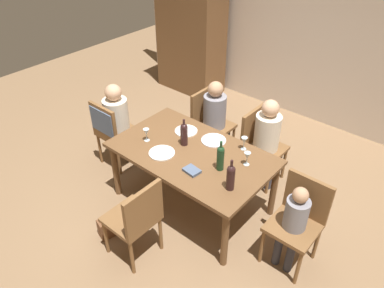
{
  "coord_description": "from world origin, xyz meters",
  "views": [
    {
      "loc": [
        2.05,
        -2.41,
        3.08
      ],
      "look_at": [
        0.0,
        0.0,
        0.84
      ],
      "focal_mm": 34.82,
      "sensor_mm": 36.0,
      "label": 1
    }
  ],
  "objects_px": {
    "dining_table": "(192,158)",
    "person_man_guest": "(269,137)",
    "chair_left_end": "(110,127)",
    "person_woman_host": "(118,119)",
    "dinner_plate_guest_left": "(162,153)",
    "wine_glass_near_right": "(244,141)",
    "chair_right_end": "(299,216)",
    "wine_glass_centre": "(247,156)",
    "person_child_small": "(294,221)",
    "chair_far_left": "(209,119)",
    "wine_bottle_dark_red": "(231,177)",
    "dinner_plate_guest_right": "(186,131)",
    "chair_near": "(137,217)",
    "handbag": "(112,225)",
    "chair_far_right": "(259,141)",
    "person_man_bearded": "(216,115)",
    "wine_glass_near_left": "(146,132)",
    "armoire_cabinet": "(191,27)",
    "dinner_plate_host": "(214,140)",
    "wine_bottle_short_olive": "(184,134)",
    "wine_bottle_tall_green": "(220,157)"
  },
  "relations": [
    {
      "from": "person_man_guest",
      "to": "chair_far_left",
      "type": "bearing_deg",
      "value": -90.0
    },
    {
      "from": "chair_right_end",
      "to": "armoire_cabinet",
      "type": "bearing_deg",
      "value": -34.4
    },
    {
      "from": "dining_table",
      "to": "person_man_guest",
      "type": "xyz_separation_m",
      "value": [
        0.41,
        0.9,
        -0.01
      ]
    },
    {
      "from": "wine_glass_near_left",
      "to": "chair_far_left",
      "type": "bearing_deg",
      "value": 87.61
    },
    {
      "from": "chair_far_right",
      "to": "wine_glass_centre",
      "type": "height_order",
      "value": "chair_far_right"
    },
    {
      "from": "chair_right_end",
      "to": "wine_bottle_dark_red",
      "type": "bearing_deg",
      "value": 26.62
    },
    {
      "from": "chair_left_end",
      "to": "person_woman_host",
      "type": "bearing_deg",
      "value": 90.0
    },
    {
      "from": "dinner_plate_guest_left",
      "to": "handbag",
      "type": "bearing_deg",
      "value": -100.91
    },
    {
      "from": "wine_glass_near_right",
      "to": "dinner_plate_guest_right",
      "type": "xyz_separation_m",
      "value": [
        -0.69,
        -0.14,
        -0.1
      ]
    },
    {
      "from": "chair_far_right",
      "to": "person_man_bearded",
      "type": "height_order",
      "value": "person_man_bearded"
    },
    {
      "from": "dining_table",
      "to": "chair_right_end",
      "type": "height_order",
      "value": "chair_right_end"
    },
    {
      "from": "wine_bottle_dark_red",
      "to": "dinner_plate_guest_right",
      "type": "height_order",
      "value": "wine_bottle_dark_red"
    },
    {
      "from": "wine_bottle_tall_green",
      "to": "dinner_plate_host",
      "type": "height_order",
      "value": "wine_bottle_tall_green"
    },
    {
      "from": "chair_far_left",
      "to": "person_man_guest",
      "type": "bearing_deg",
      "value": 90.0
    },
    {
      "from": "person_woman_host",
      "to": "person_man_guest",
      "type": "height_order",
      "value": "person_woman_host"
    },
    {
      "from": "chair_left_end",
      "to": "chair_right_end",
      "type": "distance_m",
      "value": 2.47
    },
    {
      "from": "person_man_bearded",
      "to": "dinner_plate_guest_right",
      "type": "xyz_separation_m",
      "value": [
        0.05,
        -0.64,
        0.11
      ]
    },
    {
      "from": "person_man_guest",
      "to": "handbag",
      "type": "xyz_separation_m",
      "value": [
        -0.76,
        -1.79,
        -0.54
      ]
    },
    {
      "from": "wine_bottle_dark_red",
      "to": "chair_far_left",
      "type": "bearing_deg",
      "value": 135.13
    },
    {
      "from": "dinner_plate_guest_right",
      "to": "person_child_small",
      "type": "bearing_deg",
      "value": -10.22
    },
    {
      "from": "person_woman_host",
      "to": "wine_bottle_dark_red",
      "type": "distance_m",
      "value": 1.9
    },
    {
      "from": "wine_bottle_dark_red",
      "to": "person_man_bearded",
      "type": "bearing_deg",
      "value": 132.07
    },
    {
      "from": "person_man_guest",
      "to": "wine_glass_centre",
      "type": "height_order",
      "value": "person_man_guest"
    },
    {
      "from": "chair_near",
      "to": "chair_left_end",
      "type": "bearing_deg",
      "value": 59.66
    },
    {
      "from": "person_man_guest",
      "to": "dinner_plate_guest_left",
      "type": "relative_size",
      "value": 4.04
    },
    {
      "from": "wine_glass_near_right",
      "to": "chair_right_end",
      "type": "bearing_deg",
      "value": -19.92
    },
    {
      "from": "chair_far_left",
      "to": "armoire_cabinet",
      "type": "bearing_deg",
      "value": -132.78
    },
    {
      "from": "armoire_cabinet",
      "to": "dinner_plate_host",
      "type": "height_order",
      "value": "armoire_cabinet"
    },
    {
      "from": "person_child_small",
      "to": "chair_far_right",
      "type": "bearing_deg",
      "value": -44.51
    },
    {
      "from": "chair_far_left",
      "to": "chair_near",
      "type": "distance_m",
      "value": 1.87
    },
    {
      "from": "wine_bottle_short_olive",
      "to": "wine_glass_centre",
      "type": "bearing_deg",
      "value": 11.16
    },
    {
      "from": "person_man_bearded",
      "to": "person_child_small",
      "type": "relative_size",
      "value": 1.17
    },
    {
      "from": "wine_glass_centre",
      "to": "person_child_small",
      "type": "bearing_deg",
      "value": -17.7
    },
    {
      "from": "person_child_small",
      "to": "dinner_plate_guest_right",
      "type": "bearing_deg",
      "value": -10.22
    },
    {
      "from": "dining_table",
      "to": "chair_left_end",
      "type": "xyz_separation_m",
      "value": [
        -1.23,
        -0.12,
        -0.06
      ]
    },
    {
      "from": "wine_glass_near_left",
      "to": "dinner_plate_host",
      "type": "xyz_separation_m",
      "value": [
        0.57,
        0.47,
        -0.1
      ]
    },
    {
      "from": "dinner_plate_guest_left",
      "to": "dinner_plate_guest_right",
      "type": "height_order",
      "value": "same"
    },
    {
      "from": "wine_glass_centre",
      "to": "armoire_cabinet",
      "type": "bearing_deg",
      "value": 140.41
    },
    {
      "from": "person_man_bearded",
      "to": "dinner_plate_guest_left",
      "type": "distance_m",
      "value": 1.14
    },
    {
      "from": "chair_near",
      "to": "wine_glass_near_left",
      "type": "relative_size",
      "value": 6.17
    },
    {
      "from": "chair_far_right",
      "to": "wine_glass_near_left",
      "type": "height_order",
      "value": "chair_far_right"
    },
    {
      "from": "chair_left_end",
      "to": "wine_bottle_dark_red",
      "type": "height_order",
      "value": "wine_bottle_dark_red"
    },
    {
      "from": "chair_near",
      "to": "wine_glass_near_left",
      "type": "distance_m",
      "value": 1.0
    },
    {
      "from": "dining_table",
      "to": "dinner_plate_guest_right",
      "type": "bearing_deg",
      "value": 140.16
    },
    {
      "from": "person_woman_host",
      "to": "handbag",
      "type": "xyz_separation_m",
      "value": [
        0.88,
        -0.92,
        -0.54
      ]
    },
    {
      "from": "chair_near",
      "to": "handbag",
      "type": "xyz_separation_m",
      "value": [
        -0.44,
        0.0,
        -0.42
      ]
    },
    {
      "from": "armoire_cabinet",
      "to": "person_child_small",
      "type": "height_order",
      "value": "armoire_cabinet"
    },
    {
      "from": "wine_glass_centre",
      "to": "dinner_plate_guest_right",
      "type": "bearing_deg",
      "value": 175.88
    },
    {
      "from": "chair_far_left",
      "to": "dining_table",
      "type": "bearing_deg",
      "value": 27.7
    },
    {
      "from": "wine_glass_near_left",
      "to": "wine_bottle_short_olive",
      "type": "bearing_deg",
      "value": 30.46
    }
  ]
}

